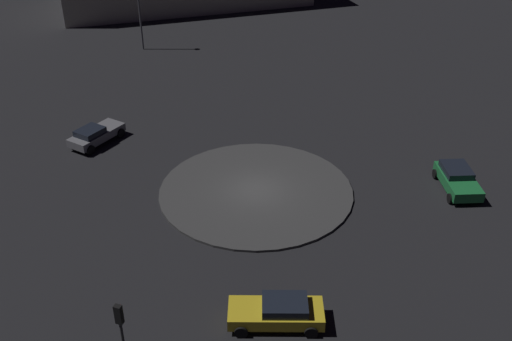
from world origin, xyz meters
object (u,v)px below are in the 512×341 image
at_px(car_grey, 95,134).
at_px(car_green, 458,179).
at_px(car_yellow, 278,312).
at_px(traffic_light_south, 122,329).

distance_m(car_grey, car_green, 25.39).
height_order(car_yellow, car_grey, car_yellow).
distance_m(car_yellow, car_grey, 22.00).
bearing_deg(car_yellow, car_grey, -54.21).
relative_size(car_green, traffic_light_south, 1.02).
xyz_separation_m(car_grey, car_green, (25.36, -1.19, 0.01)).
relative_size(car_yellow, car_green, 1.07).
bearing_deg(car_yellow, car_green, -134.90).
height_order(car_yellow, car_green, car_yellow).
relative_size(car_grey, car_green, 1.04).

